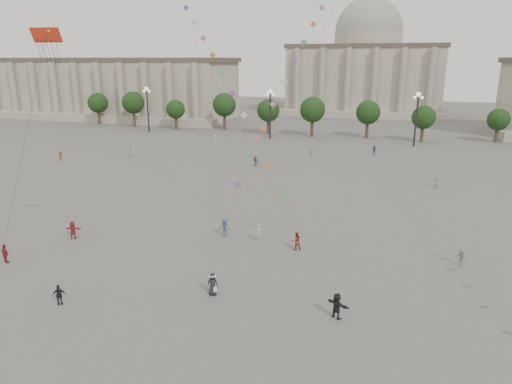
% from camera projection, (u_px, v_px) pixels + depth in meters
% --- Properties ---
extents(ground, '(360.00, 360.00, 0.00)m').
position_uv_depth(ground, '(202.00, 310.00, 31.81)').
color(ground, '#585553').
rests_on(ground, ground).
extents(hall_west, '(84.00, 26.22, 17.20)m').
position_uv_depth(hall_west, '(100.00, 88.00, 137.09)').
color(hall_west, gray).
rests_on(hall_west, ground).
extents(hall_central, '(48.30, 34.30, 35.50)m').
position_uv_depth(hall_central, '(366.00, 67.00, 146.07)').
color(hall_central, gray).
rests_on(hall_central, ground).
extents(tree_row, '(137.12, 5.12, 8.00)m').
position_uv_depth(tree_row, '(345.00, 112.00, 101.68)').
color(tree_row, '#36241B').
rests_on(tree_row, ground).
extents(lamp_post_far_west, '(2.00, 0.90, 10.65)m').
position_uv_depth(lamp_post_far_west, '(147.00, 101.00, 106.84)').
color(lamp_post_far_west, '#262628').
rests_on(lamp_post_far_west, ground).
extents(lamp_post_mid_west, '(2.00, 0.90, 10.65)m').
position_uv_depth(lamp_post_mid_west, '(270.00, 105.00, 98.15)').
color(lamp_post_mid_west, '#262628').
rests_on(lamp_post_mid_west, ground).
extents(lamp_post_mid_east, '(2.00, 0.90, 10.65)m').
position_uv_depth(lamp_post_mid_east, '(417.00, 109.00, 89.46)').
color(lamp_post_mid_east, '#262628').
rests_on(lamp_post_mid_east, ground).
extents(person_crowd_0, '(1.07, 0.54, 1.76)m').
position_uv_depth(person_crowd_0, '(374.00, 150.00, 83.12)').
color(person_crowd_0, '#345376').
rests_on(person_crowd_0, ground).
extents(person_crowd_1, '(1.16, 1.17, 1.91)m').
position_uv_depth(person_crowd_1, '(131.00, 152.00, 80.57)').
color(person_crowd_1, '#BAB9B5').
rests_on(person_crowd_1, ground).
extents(person_crowd_2, '(0.67, 1.09, 1.63)m').
position_uv_depth(person_crowd_2, '(61.00, 156.00, 78.42)').
color(person_crowd_2, brown).
rests_on(person_crowd_2, ground).
extents(person_crowd_3, '(1.76, 1.26, 1.83)m').
position_uv_depth(person_crowd_3, '(337.00, 306.00, 30.57)').
color(person_crowd_3, black).
rests_on(person_crowd_3, ground).
extents(person_crowd_4, '(1.65, 1.07, 1.71)m').
position_uv_depth(person_crowd_4, '(311.00, 152.00, 81.72)').
color(person_crowd_4, beige).
rests_on(person_crowd_4, ground).
extents(person_crowd_6, '(1.17, 0.99, 1.58)m').
position_uv_depth(person_crowd_6, '(461.00, 257.00, 38.41)').
color(person_crowd_6, slate).
rests_on(person_crowd_6, ground).
extents(person_crowd_7, '(1.64, 0.55, 1.76)m').
position_uv_depth(person_crowd_7, '(437.00, 181.00, 61.77)').
color(person_crowd_7, silver).
rests_on(person_crowd_7, ground).
extents(person_crowd_10, '(0.51, 0.64, 1.55)m').
position_uv_depth(person_crowd_10, '(216.00, 138.00, 96.04)').
color(person_crowd_10, silver).
rests_on(person_crowd_10, ground).
extents(person_crowd_12, '(1.63, 1.35, 1.75)m').
position_uv_depth(person_crowd_12, '(256.00, 161.00, 74.12)').
color(person_crowd_12, slate).
rests_on(person_crowd_12, ground).
extents(person_crowd_13, '(0.63, 0.75, 1.76)m').
position_uv_depth(person_crowd_13, '(259.00, 232.00, 43.65)').
color(person_crowd_13, '#B4B5B0').
rests_on(person_crowd_13, ground).
extents(tourist_0, '(1.09, 0.70, 1.72)m').
position_uv_depth(tourist_0, '(5.00, 254.00, 38.91)').
color(tourist_0, maroon).
rests_on(tourist_0, ground).
extents(tourist_2, '(1.71, 0.90, 1.76)m').
position_uv_depth(tourist_2, '(73.00, 230.00, 44.29)').
color(tourist_2, maroon).
rests_on(tourist_2, ground).
extents(tourist_4, '(0.99, 0.76, 1.56)m').
position_uv_depth(tourist_4, '(59.00, 295.00, 32.25)').
color(tourist_4, black).
rests_on(tourist_4, ground).
extents(kite_flyer_0, '(1.08, 1.04, 1.76)m').
position_uv_depth(kite_flyer_0, '(296.00, 241.00, 41.61)').
color(kite_flyer_0, brown).
rests_on(kite_flyer_0, ground).
extents(kite_flyer_1, '(1.34, 1.07, 1.82)m').
position_uv_depth(kite_flyer_1, '(225.00, 228.00, 44.79)').
color(kite_flyer_1, navy).
rests_on(kite_flyer_1, ground).
extents(hat_person, '(0.88, 0.61, 1.75)m').
position_uv_depth(hat_person, '(213.00, 284.00, 33.60)').
color(hat_person, black).
rests_on(hat_person, ground).
extents(dragon_kite, '(4.45, 0.89, 18.14)m').
position_uv_depth(dragon_kite, '(47.00, 47.00, 32.76)').
color(dragon_kite, red).
rests_on(dragon_kite, ground).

